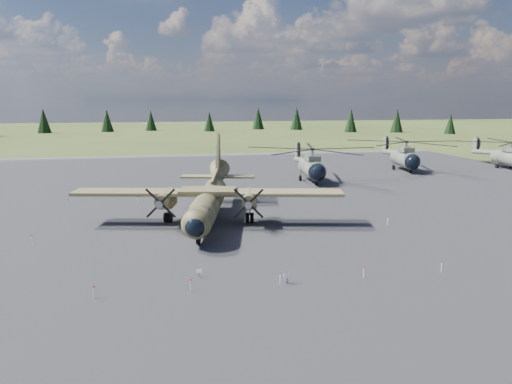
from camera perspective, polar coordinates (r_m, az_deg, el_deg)
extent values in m
plane|color=#54632C|center=(46.43, -3.81, -4.83)|extent=(500.00, 500.00, 0.00)
cube|color=#5B5A5F|center=(56.06, -5.24, -2.19)|extent=(120.00, 120.00, 0.04)
cylinder|color=#353D21|center=(49.61, -5.55, -1.35)|extent=(6.19, 16.75, 2.58)
sphere|color=#353D21|center=(41.59, -6.85, -3.68)|extent=(3.03, 3.03, 2.53)
sphere|color=black|center=(41.11, -6.94, -3.91)|extent=(2.22, 2.22, 1.86)
cube|color=black|center=(42.85, -6.60, -2.30)|extent=(2.12, 1.85, 0.51)
cone|color=#353D21|center=(60.09, -4.39, 1.67)|extent=(3.87, 6.74, 3.88)
cube|color=#ACAFB1|center=(50.73, -5.41, -2.31)|extent=(2.93, 5.78, 0.46)
cube|color=#394021|center=(49.86, -5.51, -0.05)|extent=(26.77, 8.98, 0.32)
cube|color=#353D21|center=(49.82, -5.52, 0.18)|extent=(6.13, 4.46, 0.32)
cylinder|color=#353D21|center=(50.33, -10.24, -0.66)|extent=(2.41, 4.98, 1.38)
cube|color=#353D21|center=(51.15, -10.06, -1.16)|extent=(2.04, 3.36, 0.74)
cone|color=gray|center=(47.45, -10.93, -1.35)|extent=(0.87, 0.96, 0.70)
cylinder|color=black|center=(51.48, -10.00, -2.86)|extent=(1.02, 1.17, 1.01)
cylinder|color=#353D21|center=(49.38, -0.75, -0.70)|extent=(2.41, 4.98, 1.38)
cube|color=#353D21|center=(50.22, -0.72, -1.21)|extent=(2.04, 3.36, 0.74)
cone|color=gray|center=(46.45, -0.86, -1.41)|extent=(0.87, 0.96, 0.70)
cylinder|color=black|center=(50.56, -0.72, -2.95)|extent=(1.02, 1.17, 1.01)
cube|color=#353D21|center=(56.56, -4.73, 1.69)|extent=(1.79, 6.85, 1.55)
cube|color=#394021|center=(60.54, -4.35, 1.78)|extent=(9.08, 3.94, 0.20)
cylinder|color=gray|center=(42.89, -6.62, -4.54)|extent=(0.15, 0.15, 0.83)
cylinder|color=black|center=(43.06, -6.60, -5.40)|extent=(0.51, 0.91, 0.86)
cylinder|color=slate|center=(75.94, 6.36, 2.65)|extent=(3.46, 8.03, 2.71)
sphere|color=black|center=(72.18, 7.03, 2.18)|extent=(2.72, 2.72, 2.49)
sphere|color=slate|center=(79.72, 5.76, 3.03)|extent=(2.72, 2.72, 2.49)
cube|color=slate|center=(75.31, 6.46, 3.91)|extent=(2.17, 3.63, 0.81)
cylinder|color=gray|center=(75.22, 6.47, 4.52)|extent=(0.43, 0.43, 1.08)
cylinder|color=slate|center=(83.63, 5.19, 3.64)|extent=(1.81, 9.30, 1.55)
cube|color=slate|center=(87.45, 4.68, 4.84)|extent=(0.39, 1.53, 2.60)
cylinder|color=black|center=(87.52, 4.93, 4.84)|extent=(0.34, 2.81, 2.82)
cylinder|color=black|center=(73.04, 6.89, 1.08)|extent=(0.37, 0.76, 0.74)
cylinder|color=black|center=(77.13, 5.07, 1.61)|extent=(0.41, 0.89, 0.87)
cylinder|color=gray|center=(77.04, 5.08, 2.03)|extent=(0.17, 0.17, 1.57)
cylinder|color=black|center=(77.75, 7.19, 1.64)|extent=(0.41, 0.89, 0.87)
cylinder|color=gray|center=(77.66, 7.20, 2.05)|extent=(0.17, 0.17, 1.57)
cylinder|color=slate|center=(91.40, 16.63, 3.61)|extent=(4.08, 8.31, 2.76)
sphere|color=black|center=(87.67, 17.45, 3.26)|extent=(2.94, 2.94, 2.54)
sphere|color=slate|center=(95.16, 15.88, 3.90)|extent=(2.94, 2.94, 2.54)
cube|color=slate|center=(90.81, 16.78, 4.68)|extent=(2.45, 3.81, 0.83)
cylinder|color=gray|center=(90.73, 16.81, 5.20)|extent=(0.46, 0.46, 1.11)
cylinder|color=slate|center=(99.05, 15.16, 4.40)|extent=(2.52, 9.46, 1.58)
cube|color=slate|center=(102.88, 14.53, 5.42)|extent=(0.50, 1.57, 2.65)
cylinder|color=black|center=(102.99, 14.73, 5.41)|extent=(0.55, 2.84, 2.87)
cylinder|color=black|center=(88.49, 17.26, 2.32)|extent=(0.43, 0.79, 0.75)
cylinder|color=black|center=(92.38, 15.44, 2.74)|extent=(0.48, 0.93, 0.88)
cylinder|color=gray|center=(92.31, 15.46, 3.09)|extent=(0.18, 0.18, 1.60)
cylinder|color=black|center=(93.32, 17.20, 2.72)|extent=(0.48, 0.93, 0.88)
cylinder|color=gray|center=(93.25, 17.21, 3.07)|extent=(0.18, 0.18, 1.60)
cylinder|color=slate|center=(100.67, 26.95, 3.44)|extent=(3.31, 7.71, 2.60)
sphere|color=slate|center=(103.81, 25.83, 3.71)|extent=(2.61, 2.61, 2.39)
cube|color=slate|center=(100.17, 27.16, 4.35)|extent=(2.08, 3.49, 0.78)
cylinder|color=gray|center=(100.10, 27.19, 4.79)|extent=(0.41, 0.41, 1.04)
cylinder|color=slate|center=(107.08, 24.75, 4.16)|extent=(1.72, 8.93, 1.49)
cube|color=slate|center=(110.32, 23.76, 5.07)|extent=(0.37, 1.47, 2.50)
cylinder|color=black|center=(110.51, 23.93, 5.07)|extent=(0.32, 2.70, 2.71)
cylinder|color=black|center=(101.12, 25.83, 2.69)|extent=(0.39, 0.86, 0.83)
cylinder|color=gray|center=(101.06, 25.85, 3.00)|extent=(0.16, 0.16, 1.51)
cylinder|color=black|center=(102.64, 27.16, 2.68)|extent=(0.39, 0.86, 0.83)
cylinder|color=gray|center=(102.58, 27.19, 2.98)|extent=(0.16, 0.16, 1.51)
cube|color=gray|center=(35.60, -6.53, -9.26)|extent=(0.07, 0.07, 0.49)
cube|color=white|center=(35.48, -6.53, -8.93)|extent=(0.40, 0.19, 0.28)
cube|color=gray|center=(34.31, 3.54, -9.89)|extent=(0.11, 0.11, 0.60)
cube|color=white|center=(34.17, 3.57, -9.46)|extent=(0.52, 0.35, 0.34)
cylinder|color=white|center=(33.28, -18.02, -10.87)|extent=(0.07, 0.07, 0.80)
cylinder|color=red|center=(33.14, -18.06, -10.23)|extent=(0.12, 0.12, 0.10)
cylinder|color=white|center=(33.12, -7.48, -10.54)|extent=(0.07, 0.07, 0.80)
cylinder|color=red|center=(32.98, -7.49, -9.89)|extent=(0.12, 0.12, 0.10)
cylinder|color=white|center=(34.03, 2.80, -9.87)|extent=(0.07, 0.07, 0.80)
cylinder|color=red|center=(33.90, 2.80, -9.24)|extent=(0.12, 0.12, 0.10)
cylinder|color=white|center=(35.94, 12.21, -8.99)|extent=(0.07, 0.07, 0.80)
cylinder|color=red|center=(35.81, 12.24, -8.38)|extent=(0.12, 0.12, 0.10)
cylinder|color=white|center=(38.69, 20.45, -8.01)|extent=(0.07, 0.07, 0.80)
cylinder|color=red|center=(38.57, 20.48, -7.45)|extent=(0.12, 0.12, 0.10)
cylinder|color=white|center=(62.31, -20.68, -1.17)|extent=(0.07, 0.07, 0.80)
cylinder|color=red|center=(62.23, -20.71, -0.81)|extent=(0.12, 0.12, 0.10)
cylinder|color=white|center=(61.55, -13.31, -0.91)|extent=(0.07, 0.07, 0.80)
cylinder|color=red|center=(61.47, -13.33, -0.55)|extent=(0.12, 0.12, 0.10)
cylinder|color=white|center=(61.82, -5.89, -0.63)|extent=(0.07, 0.07, 0.80)
cylinder|color=red|center=(61.75, -5.89, -0.27)|extent=(0.12, 0.12, 0.10)
cylinder|color=white|center=(63.12, 1.35, -0.35)|extent=(0.07, 0.07, 0.80)
cylinder|color=red|center=(63.04, 1.35, 0.00)|extent=(0.12, 0.12, 0.10)
cylinder|color=white|center=(65.37, 8.20, -0.08)|extent=(0.07, 0.07, 0.80)
cylinder|color=red|center=(65.30, 8.21, 0.26)|extent=(0.12, 0.12, 0.10)
cylinder|color=white|center=(47.08, -24.21, -5.03)|extent=(0.07, 0.07, 0.80)
cylinder|color=red|center=(46.98, -24.24, -4.56)|extent=(0.12, 0.12, 0.10)
cylinder|color=white|center=(51.18, 14.83, -3.26)|extent=(0.07, 0.07, 0.80)
cylinder|color=red|center=(51.09, 14.85, -2.82)|extent=(0.12, 0.12, 0.10)
cone|color=black|center=(199.36, 21.32, 7.29)|extent=(4.21, 4.21, 7.51)
cone|color=black|center=(203.20, 15.81, 7.89)|extent=(5.13, 5.13, 9.15)
cone|color=black|center=(200.52, 10.80, 8.06)|extent=(5.11, 5.11, 9.12)
cone|color=black|center=(213.83, 4.66, 8.40)|extent=(5.33, 5.33, 9.52)
cone|color=black|center=(216.45, 0.25, 8.43)|extent=(5.23, 5.23, 9.34)
cone|color=black|center=(203.27, -5.36, 8.04)|extent=(4.39, 4.39, 7.83)
cone|color=black|center=(210.71, -11.93, 8.00)|extent=(4.60, 4.60, 8.22)
cone|color=black|center=(207.27, -16.67, 7.84)|extent=(4.94, 4.94, 8.82)
cone|color=black|center=(207.55, -23.11, 7.52)|extent=(5.24, 5.24, 9.36)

